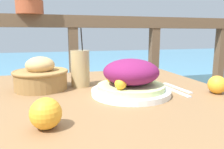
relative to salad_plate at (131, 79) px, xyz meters
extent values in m
cube|color=olive|center=(-0.11, 0.05, -0.08)|extent=(1.02, 0.96, 0.04)
cube|color=olive|center=(-0.56, 0.47, -0.43)|extent=(0.06, 0.06, 0.67)
cube|color=olive|center=(0.34, 0.47, -0.43)|extent=(0.06, 0.06, 0.67)
cube|color=brown|center=(-0.11, 0.96, 0.26)|extent=(2.80, 0.08, 0.09)
cube|color=brown|center=(-0.11, 0.96, -0.28)|extent=(0.07, 0.07, 0.98)
cube|color=brown|center=(0.57, 0.96, -0.28)|extent=(0.07, 0.07, 0.98)
cube|color=brown|center=(1.25, 0.96, -0.28)|extent=(0.07, 0.07, 0.98)
cube|color=teal|center=(-0.11, 3.46, -0.54)|extent=(12.00, 4.00, 0.44)
cylinder|color=white|center=(0.00, 0.00, -0.05)|extent=(0.29, 0.29, 0.02)
cylinder|color=#C6DB8E|center=(0.00, 0.00, -0.03)|extent=(0.25, 0.25, 0.02)
ellipsoid|color=#72194C|center=(0.00, 0.00, 0.03)|extent=(0.21, 0.21, 0.10)
sphere|color=#F9A328|center=(0.08, 0.03, 0.00)|extent=(0.04, 0.04, 0.04)
sphere|color=#F9A328|center=(-0.06, 0.06, 0.00)|extent=(0.04, 0.04, 0.04)
sphere|color=#F9A328|center=(-0.06, -0.06, 0.00)|extent=(0.04, 0.04, 0.04)
cylinder|color=tan|center=(-0.16, 0.18, 0.02)|extent=(0.08, 0.08, 0.15)
cylinder|color=black|center=(-0.15, 0.18, 0.08)|extent=(0.03, 0.08, 0.21)
cylinder|color=olive|center=(-0.32, 0.17, -0.02)|extent=(0.21, 0.21, 0.08)
torus|color=olive|center=(-0.32, 0.17, 0.02)|extent=(0.22, 0.22, 0.01)
ellipsoid|color=tan|center=(-0.32, 0.17, 0.04)|extent=(0.11, 0.11, 0.07)
cylinder|color=#A34C2D|center=(-0.41, 0.96, 0.35)|extent=(0.19, 0.19, 0.10)
cube|color=silver|center=(0.18, -0.01, -0.06)|extent=(0.03, 0.18, 0.00)
cube|color=silver|center=(0.22, 0.03, -0.06)|extent=(0.03, 0.18, 0.00)
sphere|color=#F9A328|center=(0.32, -0.08, -0.02)|extent=(0.07, 0.07, 0.07)
sphere|color=#F9A328|center=(-0.30, -0.23, -0.02)|extent=(0.08, 0.08, 0.08)
camera|label=1|loc=(-0.28, -0.74, 0.17)|focal=35.00mm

